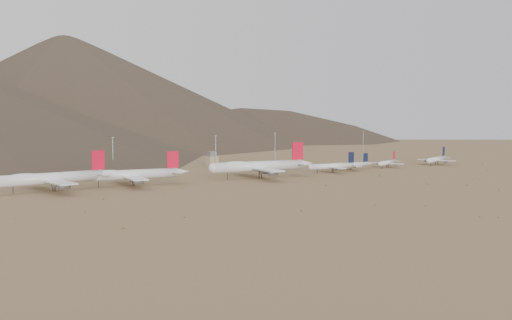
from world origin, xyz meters
TOP-DOWN VIEW (x-y plane):
  - ground at (0.00, 0.00)m, footprint 3000.00×3000.00m
  - widebody_west at (-130.87, 31.26)m, footprint 75.30×57.98m
  - widebody_centre at (-82.28, 29.36)m, footprint 69.01×53.85m
  - widebody_east at (8.12, 21.51)m, footprint 79.98×62.32m
  - narrowbody_a at (75.84, 20.82)m, footprint 44.62×32.45m
  - narrowbody_b at (101.46, 28.96)m, footprint 37.82×27.64m
  - narrowbody_c at (139.90, 26.27)m, footprint 35.93×26.96m
  - narrowbody_d at (192.67, 19.72)m, footprint 42.73×31.86m
  - control_tower at (30.00, 120.00)m, footprint 8.00×8.00m
  - mast_west at (-51.06, 134.09)m, footprint 2.00×0.60m
  - mast_centre at (29.94, 113.67)m, footprint 2.00×0.60m
  - mast_east at (109.58, 138.53)m, footprint 2.00×0.60m
  - mast_far_east at (205.27, 120.95)m, footprint 2.00×0.60m
  - desert_scrub at (27.25, -75.48)m, footprint 434.03×181.71m

SIDE VIEW (x-z plane):
  - ground at x=0.00m, z-range 0.00..0.00m
  - desert_scrub at x=27.25m, z-range -0.12..0.75m
  - narrowbody_c at x=139.90m, z-range -2.19..10.31m
  - narrowbody_b at x=101.46m, z-range -2.21..10.38m
  - narrowbody_d at x=192.67m, z-range -2.57..12.09m
  - narrowbody_a at x=75.84m, z-range -2.60..12.20m
  - control_tower at x=30.00m, z-range -0.68..11.32m
  - widebody_centre at x=-82.28m, z-range -3.20..17.44m
  - widebody_west at x=-130.87m, z-range -3.47..18.89m
  - widebody_east at x=8.12m, z-range -3.71..20.18m
  - mast_west at x=-51.06m, z-range 1.35..27.05m
  - mast_centre at x=29.94m, z-range 1.35..27.05m
  - mast_east at x=109.58m, z-range 1.35..27.05m
  - mast_far_east at x=205.27m, z-range 1.35..27.05m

